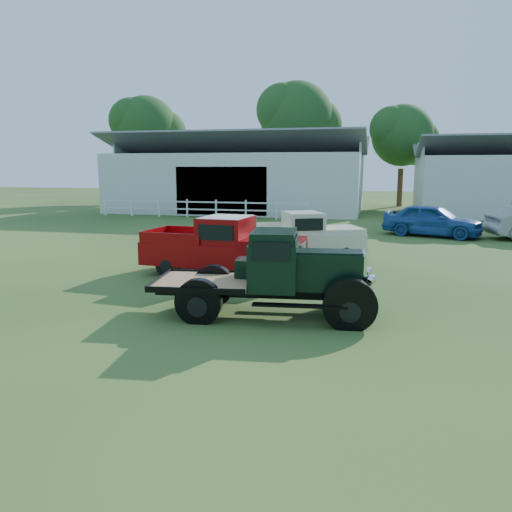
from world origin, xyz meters
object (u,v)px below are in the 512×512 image
(white_pickup, at_px, (300,236))
(misc_car_blue, at_px, (432,220))
(vintage_flatbed, at_px, (270,274))
(red_pickup, at_px, (223,246))

(white_pickup, relative_size, misc_car_blue, 1.00)
(vintage_flatbed, relative_size, misc_car_blue, 1.06)
(vintage_flatbed, bearing_deg, red_pickup, 114.42)
(vintage_flatbed, xyz_separation_m, red_pickup, (-2.25, 3.78, -0.04))
(vintage_flatbed, distance_m, red_pickup, 4.40)
(vintage_flatbed, relative_size, white_pickup, 1.06)
(white_pickup, distance_m, misc_car_blue, 9.16)
(red_pickup, relative_size, white_pickup, 1.11)
(red_pickup, relative_size, misc_car_blue, 1.11)
(red_pickup, bearing_deg, misc_car_blue, 61.17)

